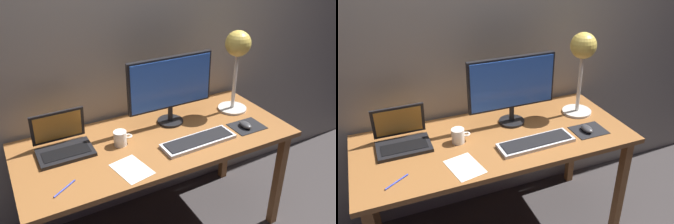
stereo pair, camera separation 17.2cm
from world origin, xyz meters
The scene contains 11 objects.
back_wall centered at (0.00, 0.40, 1.30)m, with size 4.80×0.06×2.60m, color gray.
desk centered at (0.00, 0.00, 0.66)m, with size 1.60×0.70×0.74m.
monitor centered at (0.16, 0.13, 0.99)m, with size 0.55×0.16×0.43m.
keyboard_main centered at (0.19, -0.16, 0.75)m, with size 0.44×0.15×0.03m.
laptop centered at (-0.51, 0.13, 0.80)m, with size 0.29×0.24×0.21m.
desk_lamp centered at (0.61, 0.09, 1.14)m, with size 0.19×0.19×0.54m.
mousepad centered at (0.55, -0.15, 0.74)m, with size 0.20×0.16×0.00m, color black.
mouse centered at (0.53, -0.15, 0.76)m, with size 0.06×0.10×0.03m, color #38383A.
coffee_mug centered at (-0.21, 0.03, 0.78)m, with size 0.11×0.07×0.09m.
paper_sheet_near_mouse centered at (-0.25, -0.21, 0.74)m, with size 0.15×0.21×0.00m, color white.
pen centered at (-0.59, -0.21, 0.74)m, with size 0.01×0.01×0.14m, color #2633A5.
Camera 1 is at (-0.77, -1.58, 1.82)m, focal length 37.73 mm.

